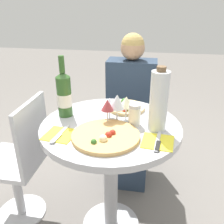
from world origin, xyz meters
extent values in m
cylinder|color=#B2B2B7|center=(0.00, 0.00, 0.01)|extent=(0.37, 0.37, 0.02)
cylinder|color=#B2B2B7|center=(0.00, 0.00, 0.38)|extent=(0.09, 0.09, 0.71)
cylinder|color=#B7B7BC|center=(0.00, 0.00, 0.75)|extent=(0.77, 0.77, 0.04)
cylinder|color=silver|center=(0.05, 0.67, 0.01)|extent=(0.33, 0.33, 0.01)
cylinder|color=silver|center=(0.05, 0.67, 0.21)|extent=(0.06, 0.06, 0.43)
cube|color=silver|center=(0.05, 0.67, 0.44)|extent=(0.37, 0.37, 0.03)
cube|color=silver|center=(0.05, 0.84, 0.66)|extent=(0.37, 0.02, 0.41)
cube|color=#28384C|center=(0.05, 0.51, 0.23)|extent=(0.32, 0.32, 0.46)
cube|color=#28384C|center=(0.05, 0.67, 0.72)|extent=(0.38, 0.20, 0.52)
sphere|color=tan|center=(0.05, 0.67, 1.07)|extent=(0.18, 0.18, 0.18)
sphere|color=tan|center=(0.05, 0.67, 1.09)|extent=(0.17, 0.17, 0.17)
cylinder|color=silver|center=(-0.65, 0.00, 0.01)|extent=(0.33, 0.33, 0.01)
cylinder|color=silver|center=(-0.65, 0.00, 0.21)|extent=(0.06, 0.06, 0.43)
cube|color=silver|center=(-0.65, 0.00, 0.44)|extent=(0.37, 0.37, 0.03)
cube|color=silver|center=(-0.47, 0.00, 0.66)|extent=(0.02, 0.37, 0.41)
cylinder|color=tan|center=(0.00, -0.15, 0.78)|extent=(0.34, 0.34, 0.02)
sphere|color=beige|center=(0.00, -0.21, 0.80)|extent=(0.04, 0.04, 0.04)
sphere|color=#336B28|center=(-0.04, -0.23, 0.79)|extent=(0.03, 0.03, 0.03)
sphere|color=#B22D1E|center=(0.02, -0.16, 0.79)|extent=(0.03, 0.03, 0.03)
sphere|color=#B22D1E|center=(0.03, -0.14, 0.79)|extent=(0.03, 0.03, 0.03)
cylinder|color=#E5C17F|center=(0.06, 0.22, 0.78)|extent=(0.23, 0.23, 0.02)
sphere|color=#336B28|center=(0.02, 0.15, 0.80)|extent=(0.04, 0.04, 0.04)
sphere|color=#336B28|center=(0.04, 0.27, 0.80)|extent=(0.04, 0.04, 0.04)
sphere|color=#336B28|center=(0.08, 0.16, 0.79)|extent=(0.03, 0.03, 0.03)
sphere|color=#336B28|center=(0.04, 0.27, 0.79)|extent=(0.03, 0.03, 0.03)
sphere|color=#336B28|center=(0.04, 0.22, 0.79)|extent=(0.03, 0.03, 0.03)
sphere|color=#B22D1E|center=(0.06, 0.15, 0.79)|extent=(0.03, 0.03, 0.03)
sphere|color=beige|center=(0.06, 0.16, 0.80)|extent=(0.04, 0.04, 0.04)
cylinder|color=#2D5623|center=(-0.28, 0.07, 0.88)|extent=(0.08, 0.08, 0.23)
cone|color=#2D5623|center=(-0.28, 0.07, 1.02)|extent=(0.08, 0.08, 0.03)
cylinder|color=#2D5623|center=(-0.28, 0.07, 1.07)|extent=(0.03, 0.03, 0.09)
cylinder|color=silver|center=(-0.28, 0.07, 0.87)|extent=(0.08, 0.08, 0.07)
cylinder|color=silver|center=(0.25, -0.02, 0.92)|extent=(0.09, 0.09, 0.31)
cylinder|color=brown|center=(0.25, -0.02, 1.09)|extent=(0.05, 0.05, 0.02)
cylinder|color=silver|center=(0.13, 0.02, 0.82)|extent=(0.07, 0.07, 0.10)
cylinder|color=#B2B2B7|center=(0.13, 0.02, 0.88)|extent=(0.06, 0.06, 0.02)
cylinder|color=silver|center=(-0.02, 0.07, 0.77)|extent=(0.06, 0.06, 0.00)
cylinder|color=silver|center=(-0.02, 0.07, 0.80)|extent=(0.01, 0.01, 0.06)
cone|color=silver|center=(-0.02, 0.07, 0.86)|extent=(0.08, 0.08, 0.06)
cylinder|color=silver|center=(0.08, 0.07, 0.77)|extent=(0.06, 0.06, 0.00)
cylinder|color=silver|center=(0.08, 0.07, 0.81)|extent=(0.01, 0.01, 0.08)
cone|color=beige|center=(0.08, 0.07, 0.88)|extent=(0.08, 0.08, 0.06)
cylinder|color=silver|center=(-0.02, 0.00, 0.77)|extent=(0.06, 0.06, 0.00)
cylinder|color=silver|center=(-0.02, 0.00, 0.81)|extent=(0.01, 0.01, 0.08)
cone|color=#9E383D|center=(-0.02, 0.00, 0.88)|extent=(0.07, 0.07, 0.06)
cylinder|color=silver|center=(0.03, 0.04, 0.77)|extent=(0.06, 0.06, 0.00)
cylinder|color=silver|center=(0.03, 0.04, 0.81)|extent=(0.01, 0.01, 0.08)
cone|color=silver|center=(0.03, 0.04, 0.89)|extent=(0.08, 0.08, 0.08)
cube|color=yellow|center=(-0.23, -0.16, 0.77)|extent=(0.17, 0.17, 0.00)
cube|color=silver|center=(-0.23, -0.16, 0.77)|extent=(0.04, 0.19, 0.00)
cube|color=silver|center=(-0.23, -0.21, 0.78)|extent=(0.03, 0.09, 0.00)
cube|color=yellow|center=(0.26, -0.14, 0.77)|extent=(0.16, 0.16, 0.00)
cube|color=silver|center=(0.26, -0.14, 0.77)|extent=(0.04, 0.19, 0.00)
cube|color=black|center=(0.26, -0.19, 0.78)|extent=(0.03, 0.09, 0.00)
camera|label=1|loc=(0.21, -1.20, 1.40)|focal=40.00mm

